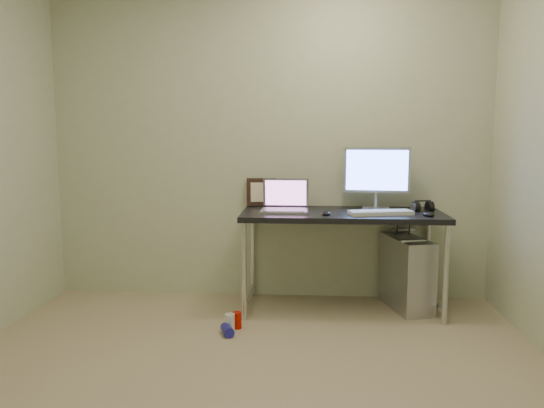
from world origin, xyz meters
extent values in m
plane|color=tan|center=(0.00, 0.00, 0.00)|extent=(3.50, 3.50, 0.00)
cube|color=beige|center=(0.00, 1.75, 1.25)|extent=(3.50, 0.02, 2.50)
cube|color=black|center=(0.57, 1.42, 0.73)|extent=(1.49, 0.65, 0.04)
cylinder|color=silver|center=(-0.13, 1.14, 0.35)|extent=(0.04, 0.04, 0.71)
cylinder|color=silver|center=(-0.13, 1.71, 0.35)|extent=(0.04, 0.04, 0.71)
cylinder|color=silver|center=(1.28, 1.14, 0.35)|extent=(0.04, 0.04, 0.71)
cylinder|color=silver|center=(1.28, 1.71, 0.35)|extent=(0.04, 0.04, 0.71)
cylinder|color=silver|center=(-0.13, 1.42, 0.08)|extent=(0.04, 0.57, 0.04)
cylinder|color=silver|center=(1.28, 1.42, 0.08)|extent=(0.04, 0.57, 0.04)
cube|color=#B9B9BE|center=(1.07, 1.48, 0.27)|extent=(0.36, 0.57, 0.55)
cylinder|color=silver|center=(1.07, 1.26, 0.57)|extent=(0.20, 0.08, 0.03)
cylinder|color=silver|center=(1.07, 1.70, 0.57)|extent=(0.20, 0.08, 0.03)
cylinder|color=black|center=(1.02, 1.70, 0.40)|extent=(0.01, 0.16, 0.69)
cylinder|color=black|center=(1.11, 1.68, 0.38)|extent=(0.02, 0.11, 0.71)
cylinder|color=#C41203|center=(-0.16, 0.97, 0.06)|extent=(0.06, 0.06, 0.11)
cylinder|color=silver|center=(-0.20, 0.90, 0.06)|extent=(0.09, 0.09, 0.12)
cylinder|color=#211E9D|center=(-0.21, 0.84, 0.03)|extent=(0.11, 0.14, 0.07)
cube|color=silver|center=(0.15, 1.38, 0.76)|extent=(0.35, 0.25, 0.02)
cube|color=gray|center=(0.15, 1.38, 0.77)|extent=(0.31, 0.21, 0.00)
cube|color=gray|center=(0.15, 1.52, 0.88)|extent=(0.35, 0.05, 0.22)
cube|color=#754572|center=(0.15, 1.51, 0.88)|extent=(0.31, 0.04, 0.19)
cube|color=silver|center=(0.84, 1.58, 0.76)|extent=(0.22, 0.17, 0.01)
cylinder|color=silver|center=(0.84, 1.60, 0.82)|extent=(0.03, 0.03, 0.11)
cube|color=silver|center=(0.84, 1.59, 1.05)|extent=(0.51, 0.08, 0.35)
cube|color=#4E7BF9|center=(0.84, 1.57, 1.05)|extent=(0.46, 0.05, 0.30)
cube|color=silver|center=(0.84, 1.31, 0.76)|extent=(0.47, 0.24, 0.03)
ellipsoid|color=black|center=(1.17, 1.26, 0.77)|extent=(0.10, 0.13, 0.04)
ellipsoid|color=black|center=(0.45, 1.26, 0.77)|extent=(0.08, 0.11, 0.03)
cylinder|color=black|center=(1.12, 1.51, 0.78)|extent=(0.06, 0.10, 0.09)
cylinder|color=black|center=(1.24, 1.51, 0.78)|extent=(0.06, 0.10, 0.09)
cube|color=black|center=(1.18, 1.51, 0.83)|extent=(0.12, 0.05, 0.01)
cube|color=black|center=(-0.04, 1.72, 0.86)|extent=(0.29, 0.11, 0.22)
cylinder|color=silver|center=(0.16, 1.69, 0.79)|extent=(0.01, 0.01, 0.08)
cylinder|color=silver|center=(0.16, 1.69, 0.84)|extent=(0.04, 0.03, 0.04)
camera|label=1|loc=(0.32, -2.51, 1.32)|focal=35.00mm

